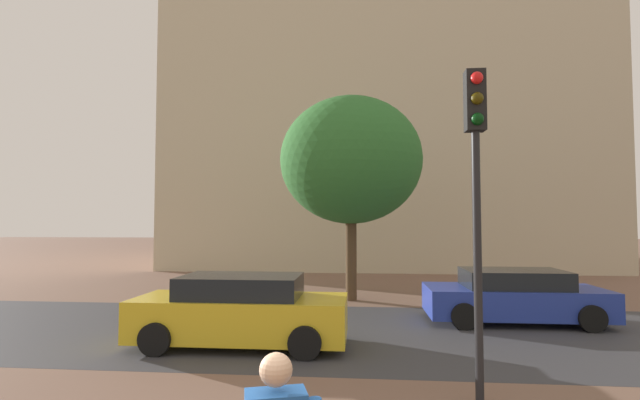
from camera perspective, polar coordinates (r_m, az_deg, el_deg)
The scene contains 7 objects.
ground_plane at distance 13.36m, azimuth -0.94°, elevation -13.99°, with size 120.00×120.00×0.00m, color brown.
street_asphalt_strip at distance 11.14m, azimuth -2.24°, elevation -16.23°, with size 120.00×6.32×0.00m, color #38383D.
landmark_building at distance 31.43m, azimuth 7.66°, elevation 13.07°, with size 24.36×15.23×36.20m.
car_blue at distance 12.91m, azimuth 23.36°, elevation -11.18°, with size 4.44×2.08×1.35m.
car_yellow at distance 9.87m, azimuth -9.99°, elevation -13.73°, with size 4.43×1.93×1.47m.
traffic_light_pole at distance 6.92m, azimuth 19.21°, elevation 3.71°, with size 0.28×0.34×4.82m.
tree_curb_far at distance 15.18m, azimuth 3.93°, elevation 5.00°, with size 4.74×4.74×6.80m.
Camera 1 is at (1.39, -3.03, 2.59)m, focal length 25.24 mm.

